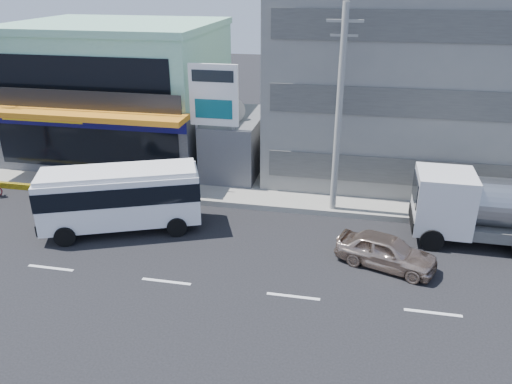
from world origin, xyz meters
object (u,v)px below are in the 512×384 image
(tanker_truck, at_px, (503,209))
(billboard, at_px, (214,102))
(satellite_dish, at_px, (232,119))
(utility_pole_near, at_px, (339,113))
(minibus, at_px, (120,195))
(sedan, at_px, (386,251))
(shop_building, at_px, (122,94))
(concrete_building, at_px, (418,51))

(tanker_truck, bearing_deg, billboard, 165.82)
(satellite_dish, xyz_separation_m, billboard, (-0.50, -1.80, 1.35))
(utility_pole_near, distance_m, minibus, 10.73)
(sedan, bearing_deg, billboard, 73.88)
(shop_building, bearing_deg, tanker_truck, -21.12)
(concrete_building, bearing_deg, satellite_dish, -158.20)
(minibus, bearing_deg, utility_pole_near, 20.95)
(concrete_building, distance_m, satellite_dish, 11.30)
(utility_pole_near, height_order, minibus, utility_pole_near)
(satellite_dish, bearing_deg, shop_building, 159.79)
(satellite_dish, height_order, minibus, satellite_dish)
(shop_building, distance_m, minibus, 11.35)
(shop_building, bearing_deg, minibus, -66.25)
(sedan, bearing_deg, shop_building, 75.25)
(concrete_building, relative_size, sedan, 3.94)
(billboard, bearing_deg, tanker_truck, -14.18)
(shop_building, height_order, billboard, shop_building)
(minibus, distance_m, tanker_truck, 16.95)
(concrete_building, relative_size, billboard, 2.32)
(concrete_building, xyz_separation_m, sedan, (-1.59, -12.12, -6.31))
(satellite_dish, xyz_separation_m, tanker_truck, (13.33, -5.29, -1.86))
(tanker_truck, bearing_deg, shop_building, 158.88)
(tanker_truck, bearing_deg, minibus, -173.39)
(concrete_building, height_order, satellite_dish, concrete_building)
(shop_building, distance_m, sedan, 20.07)
(satellite_dish, xyz_separation_m, sedan, (8.41, -8.12, -2.88))
(minibus, distance_m, sedan, 12.01)
(concrete_building, distance_m, billboard, 12.17)
(sedan, xyz_separation_m, tanker_truck, (4.91, 2.83, 1.02))
(concrete_building, bearing_deg, sedan, -97.47)
(satellite_dish, xyz_separation_m, utility_pole_near, (6.00, -3.60, 1.57))
(shop_building, relative_size, minibus, 1.65)
(shop_building, relative_size, billboard, 1.80)
(tanker_truck, bearing_deg, sedan, -150.05)
(minibus, xyz_separation_m, tanker_truck, (16.84, 1.95, -0.08))
(shop_building, xyz_separation_m, minibus, (4.48, -10.19, -2.21))
(utility_pole_near, bearing_deg, billboard, 164.52)
(minibus, bearing_deg, concrete_building, 39.75)
(utility_pole_near, height_order, sedan, utility_pole_near)
(billboard, relative_size, utility_pole_near, 0.69)
(shop_building, height_order, concrete_building, concrete_building)
(utility_pole_near, bearing_deg, minibus, -159.05)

